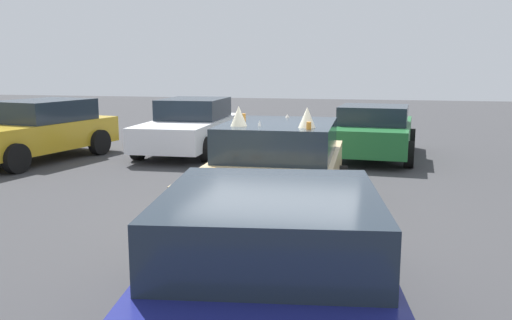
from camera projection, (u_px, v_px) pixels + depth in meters
ground_plane at (275, 218)px, 8.30m from camera, size 60.00×60.00×0.00m
art_car_decorated at (276, 171)px, 8.24m from camera, size 4.37×2.14×1.74m
parked_sedan_row_back_far at (374, 131)px, 13.72m from camera, size 4.27×2.26×1.33m
parked_sedan_near_left at (191, 126)px, 14.61m from camera, size 4.60×2.10×1.42m
parked_sedan_far_left at (272, 266)px, 4.48m from camera, size 4.71×2.49×1.37m
parked_sedan_near_right at (36, 130)px, 13.28m from camera, size 4.63×2.63×1.47m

